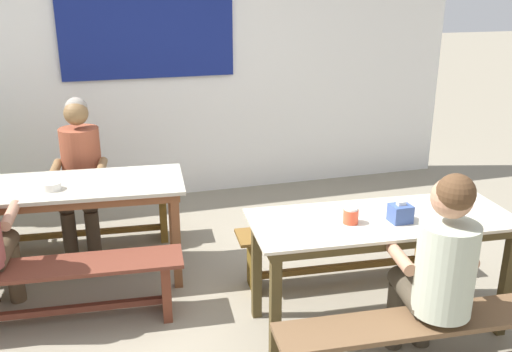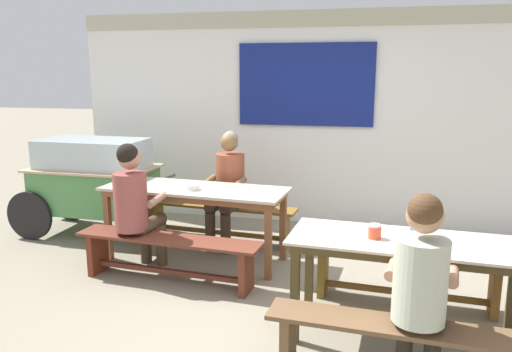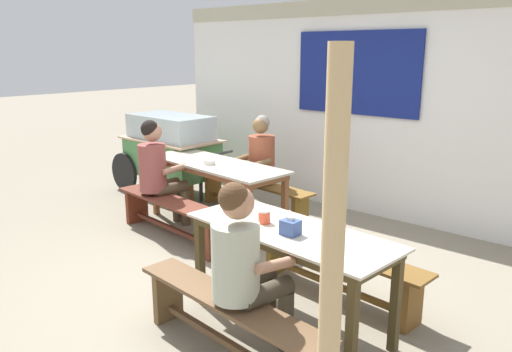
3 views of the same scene
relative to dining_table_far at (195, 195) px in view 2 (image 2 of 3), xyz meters
name	(u,v)px [view 2 (image 2 of 3)]	position (x,y,z in m)	size (l,w,h in m)	color
ground_plane	(284,310)	(1.08, -0.92, -0.69)	(40.00, 40.00, 0.00)	gray
backdrop_wall	(319,115)	(1.07, 1.63, 0.70)	(6.19, 0.23, 2.63)	white
dining_table_far	(195,195)	(0.00, 0.00, 0.00)	(1.92, 0.82, 0.76)	#B7B29F
dining_table_near	(407,251)	(1.99, -1.19, -0.01)	(1.68, 0.76, 0.76)	beige
bench_far_back	(218,216)	(0.05, 0.60, -0.39)	(1.83, 0.45, 0.43)	brown
bench_far_front	(168,252)	(-0.05, -0.60, -0.39)	(1.77, 0.47, 0.43)	brown
bench_near_back	(405,272)	(2.04, -0.59, -0.40)	(1.62, 0.41, 0.43)	brown
bench_near_front	(402,345)	(1.94, -1.80, -0.39)	(1.66, 0.40, 0.43)	brown
food_cart	(93,178)	(-1.47, 0.55, -0.01)	(1.79, 0.87, 1.14)	#4C8E4D
person_left_back_turned	(135,202)	(-0.41, -0.50, 0.03)	(0.45, 0.58, 1.28)	#4E3D2A
person_near_front	(421,279)	(2.03, -1.73, 0.02)	(0.46, 0.58, 1.24)	#443B2D
person_center_facing	(228,183)	(0.20, 0.52, 0.02)	(0.47, 0.56, 1.27)	#413426
tissue_box	(420,237)	(2.06, -1.28, 0.13)	(0.12, 0.11, 0.13)	#395190
condiment_jar	(375,232)	(1.76, -1.21, 0.13)	(0.09, 0.09, 0.10)	#DF4B2D
soup_bowl	(192,187)	(0.01, -0.10, 0.10)	(0.13, 0.13, 0.05)	silver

